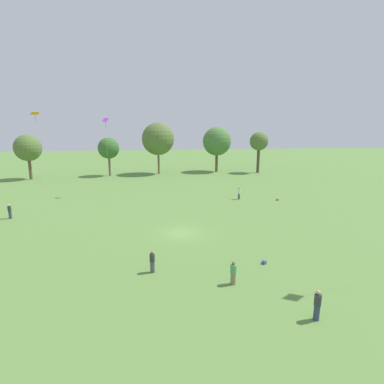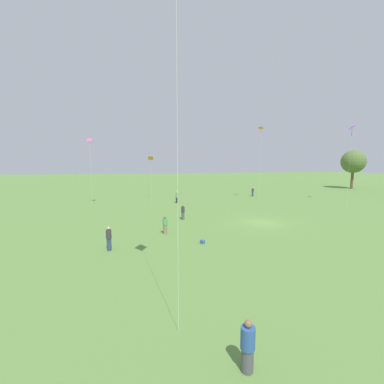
{
  "view_description": "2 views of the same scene",
  "coord_description": "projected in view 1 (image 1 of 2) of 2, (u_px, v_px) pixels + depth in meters",
  "views": [
    {
      "loc": [
        -3.46,
        -29.0,
        10.59
      ],
      "look_at": [
        0.03,
        -6.45,
        5.69
      ],
      "focal_mm": 28.0,
      "sensor_mm": 36.0,
      "label": 1
    },
    {
      "loc": [
        25.05,
        -13.06,
        6.58
      ],
      "look_at": [
        -2.7,
        -7.18,
        3.2
      ],
      "focal_mm": 24.0,
      "sensor_mm": 36.0,
      "label": 2
    }
  ],
  "objects": [
    {
      "name": "tree_4",
      "position": [
        259.0,
        142.0,
        70.81
      ],
      "size": [
        4.36,
        4.36,
        9.69
      ],
      "color": "brown",
      "rests_on": "ground_plane"
    },
    {
      "name": "person_5",
      "position": [
        10.0,
        211.0,
        35.51
      ],
      "size": [
        0.46,
        0.46,
        1.77
      ],
      "rotation": [
        0.0,
        0.0,
        6.12
      ],
      "color": "#333D5B",
      "rests_on": "ground_plane"
    },
    {
      "name": "kite_4",
      "position": [
        35.0,
        119.0,
        33.06
      ],
      "size": [
        1.11,
        1.1,
        12.32
      ],
      "rotation": [
        0.0,
        0.0,
        2.97
      ],
      "color": "orange",
      "rests_on": "ground_plane"
    },
    {
      "name": "tree_3",
      "position": [
        217.0,
        141.0,
        72.66
      ],
      "size": [
        6.87,
        6.87,
        10.83
      ],
      "color": "brown",
      "rests_on": "ground_plane"
    },
    {
      "name": "person_1",
      "position": [
        152.0,
        262.0,
        22.25
      ],
      "size": [
        0.47,
        0.47,
        1.69
      ],
      "rotation": [
        0.0,
        0.0,
        1.36
      ],
      "color": "#4C4C51",
      "rests_on": "ground_plane"
    },
    {
      "name": "picnic_bag_0",
      "position": [
        264.0,
        262.0,
        23.77
      ],
      "size": [
        0.4,
        0.4,
        0.27
      ],
      "rotation": [
        0.0,
        0.0,
        0.61
      ],
      "color": "#33518C",
      "rests_on": "ground_plane"
    },
    {
      "name": "tree_1",
      "position": [
        109.0,
        148.0,
        66.36
      ],
      "size": [
        4.66,
        4.66,
        8.53
      ],
      "color": "brown",
      "rests_on": "ground_plane"
    },
    {
      "name": "person_0",
      "position": [
        239.0,
        193.0,
        45.14
      ],
      "size": [
        0.43,
        0.43,
        1.81
      ],
      "rotation": [
        0.0,
        0.0,
        4.89
      ],
      "color": "#4C4C51",
      "rests_on": "ground_plane"
    },
    {
      "name": "picnic_bag_1",
      "position": [
        278.0,
        199.0,
        44.56
      ],
      "size": [
        0.38,
        0.41,
        0.3
      ],
      "rotation": [
        0.0,
        0.0,
        2.23
      ],
      "color": "#A58459",
      "rests_on": "ground_plane"
    },
    {
      "name": "tree_0",
      "position": [
        28.0,
        148.0,
        61.69
      ],
      "size": [
        5.44,
        5.44,
        9.27
      ],
      "color": "brown",
      "rests_on": "ground_plane"
    },
    {
      "name": "ground_plane",
      "position": [
        182.0,
        233.0,
        30.76
      ],
      "size": [
        240.0,
        240.0,
        0.0
      ],
      "primitive_type": "plane",
      "color": "#5B843D"
    },
    {
      "name": "tree_2",
      "position": [
        158.0,
        139.0,
        68.9
      ],
      "size": [
        7.41,
        7.41,
        11.81
      ],
      "color": "brown",
      "rests_on": "ground_plane"
    },
    {
      "name": "person_6",
      "position": [
        317.0,
        305.0,
        16.68
      ],
      "size": [
        0.46,
        0.46,
        1.81
      ],
      "rotation": [
        0.0,
        0.0,
        1.36
      ],
      "color": "#333D5B",
      "rests_on": "ground_plane"
    },
    {
      "name": "kite_1",
      "position": [
        106.0,
        124.0,
        45.84
      ],
      "size": [
        1.0,
        0.91,
        12.07
      ],
      "rotation": [
        0.0,
        0.0,
        5.15
      ],
      "color": "purple",
      "rests_on": "ground_plane"
    },
    {
      "name": "person_4",
      "position": [
        233.0,
        273.0,
        20.55
      ],
      "size": [
        0.58,
        0.58,
        1.68
      ],
      "rotation": [
        0.0,
        0.0,
        2.65
      ],
      "color": "#847056",
      "rests_on": "ground_plane"
    }
  ]
}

